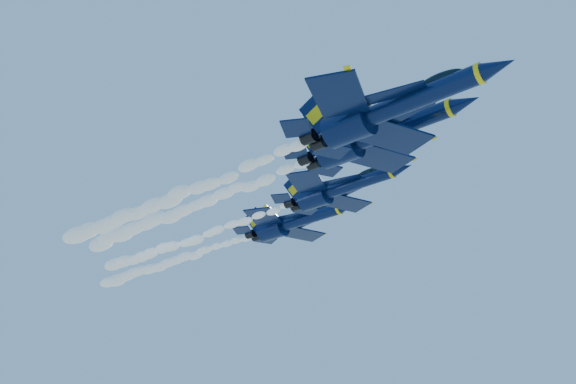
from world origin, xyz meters
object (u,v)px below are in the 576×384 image
Objects in this scene: jet_fourth at (293,222)px; jet_second at (373,136)px; jet_third at (338,189)px; jet_lead at (387,109)px.

jet_second is at bearing -37.54° from jet_fourth.
jet_third is 20.20m from jet_fourth.
jet_lead is at bearing -40.73° from jet_fourth.
jet_fourth reaches higher than jet_lead.
jet_second is 1.14× the size of jet_third.
jet_lead is 24.15m from jet_third.
jet_fourth is at bearing 142.46° from jet_second.
jet_fourth is at bearing 139.27° from jet_lead.
jet_second is (-6.18, 7.80, 3.14)m from jet_lead.
jet_third is 0.88× the size of jet_fourth.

